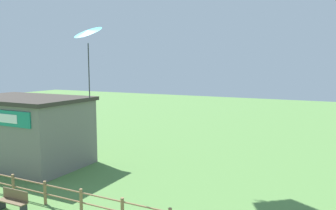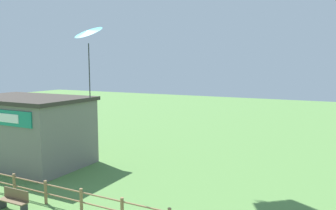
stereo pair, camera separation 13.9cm
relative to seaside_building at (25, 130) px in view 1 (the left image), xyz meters
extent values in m
cylinder|color=olive|center=(3.98, -4.17, -1.67)|extent=(0.14, 0.14, 1.12)
cylinder|color=olive|center=(6.14, -4.17, -1.67)|extent=(0.14, 0.14, 1.12)
cylinder|color=olive|center=(8.31, -4.17, -1.67)|extent=(0.14, 0.14, 1.12)
cylinder|color=olive|center=(11.56, -4.17, -1.28)|extent=(19.49, 0.07, 0.07)
cube|color=slate|center=(0.00, 0.01, -0.14)|extent=(7.92, 4.78, 4.18)
cube|color=#38332D|center=(0.00, 0.01, 2.08)|extent=(8.22, 5.08, 0.24)
cube|color=brown|center=(5.46, -5.40, -1.77)|extent=(1.54, 0.43, 0.05)
cube|color=brown|center=(5.46, -5.22, -1.51)|extent=(1.53, 0.08, 0.48)
cube|color=#2D2D33|center=(4.78, -5.41, -2.01)|extent=(0.07, 0.36, 0.43)
cube|color=#2D2D33|center=(6.14, -5.38, -2.01)|extent=(0.07, 0.36, 0.43)
cone|color=#2DB2C6|center=(7.82, -2.83, 5.76)|extent=(1.56, 1.49, 0.67)
cylinder|color=#2D2D33|center=(7.82, -2.83, 3.97)|extent=(0.05, 0.05, 2.51)
camera|label=1|loc=(17.81, -14.72, 4.22)|focal=35.00mm
camera|label=2|loc=(17.93, -14.66, 4.22)|focal=35.00mm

